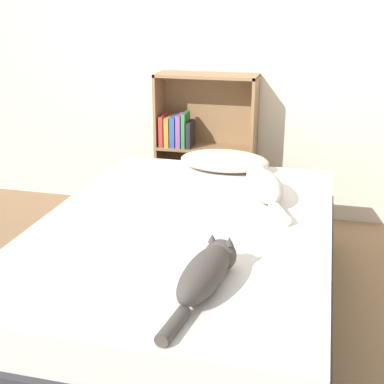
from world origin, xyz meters
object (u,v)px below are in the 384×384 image
Objects in this scene: bed at (184,269)px; cat_dark at (207,271)px; pillow at (224,161)px; cat_light at (264,186)px; bookshelf at (203,144)px.

bed is 3.40× the size of cat_dark.
pillow is at bearing 16.59° from cat_dark.
cat_dark reaches higher than pillow.
cat_dark reaches higher than bed.
cat_dark is at bearing -81.75° from pillow.
pillow is at bearing 12.82° from cat_light.
pillow is 1.45m from cat_dark.
bed is 0.71m from cat_dark.
pillow reaches higher than bed.
cat_light and cat_dark have the same top height.
cat_light is (0.30, -0.44, 0.01)m from pillow.
cat_dark is 0.59× the size of bookshelf.
pillow is 0.53m from cat_light.
bed is at bearing -80.81° from bookshelf.
cat_light is at bearing 51.38° from bed.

